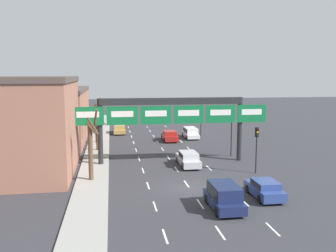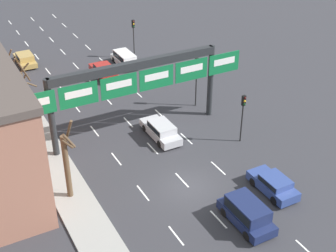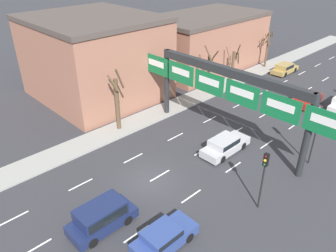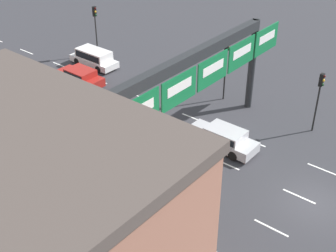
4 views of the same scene
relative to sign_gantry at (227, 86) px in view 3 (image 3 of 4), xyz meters
name	(u,v)px [view 3 (image 3 of 4)]	position (x,y,z in m)	size (l,w,h in m)	color
ground_plane	(150,181)	(0.00, -8.73, -5.32)	(220.00, 220.00, 0.00)	#333338
sidewalk_left	(92,141)	(-8.00, -8.73, -5.25)	(2.80, 110.00, 0.15)	#999993
lane_dashes	(251,122)	(0.00, 4.77, -5.32)	(6.72, 67.00, 0.01)	white
sign_gantry	(227,86)	(0.00, 0.00, 0.00)	(20.29, 0.70, 6.87)	#232628
building_near	(95,57)	(-16.69, -2.27, -0.77)	(14.05, 12.50, 9.09)	#9E6651
building_far	(205,41)	(-14.70, 14.57, -1.61)	(10.00, 17.49, 7.40)	#9E6651
car_gold	(285,68)	(-5.03, 20.39, -4.59)	(1.85, 4.53, 1.37)	#A88947
car_red	(306,98)	(1.76, 12.82, -4.56)	(1.88, 4.36, 1.44)	maroon
suv_navy	(101,216)	(1.40, -13.94, -4.34)	(1.95, 4.31, 1.78)	#19234C
car_blue	(164,237)	(5.14, -12.14, -4.59)	(1.81, 4.08, 1.37)	navy
car_silver	(225,145)	(1.45, -1.52, -4.54)	(1.83, 4.85, 1.46)	#B7B7BC
traffic_light_near_gantry	(318,125)	(7.21, 2.17, -1.79)	(0.30, 0.35, 4.97)	black
traffic_light_mid_block	(264,170)	(7.19, -5.28, -2.18)	(0.30, 0.35, 4.38)	black
tree_bare_closest	(267,47)	(-8.25, 20.55, -2.29)	(1.42, 1.40, 5.34)	brown
tree_bare_second	(233,63)	(-8.19, 12.57, -2.81)	(1.89, 1.90, 4.84)	brown
tree_bare_third	(209,70)	(-7.90, 7.34, -2.42)	(1.69, 2.21, 5.77)	brown
tree_bare_furthest	(117,101)	(-8.03, -5.67, -2.24)	(1.12, 1.53, 6.21)	brown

